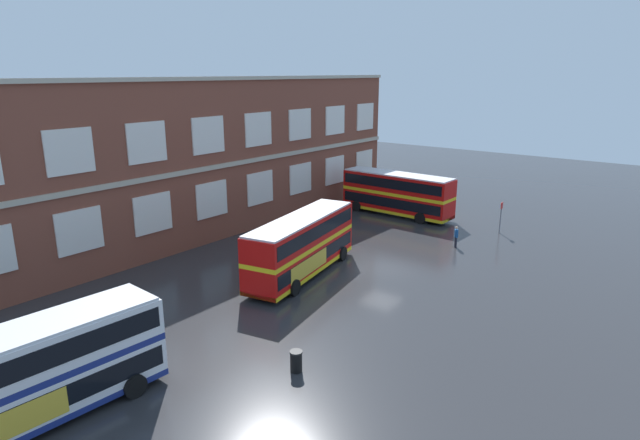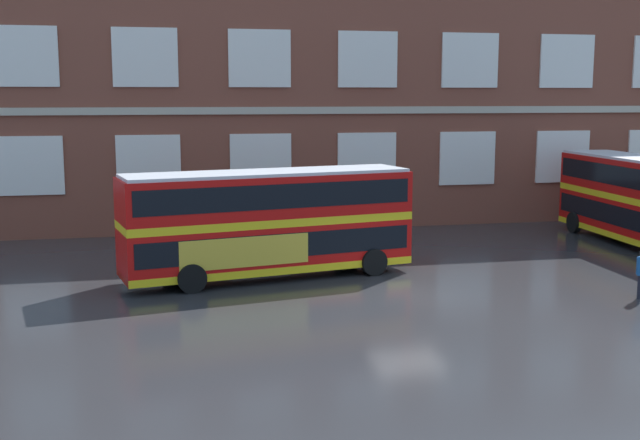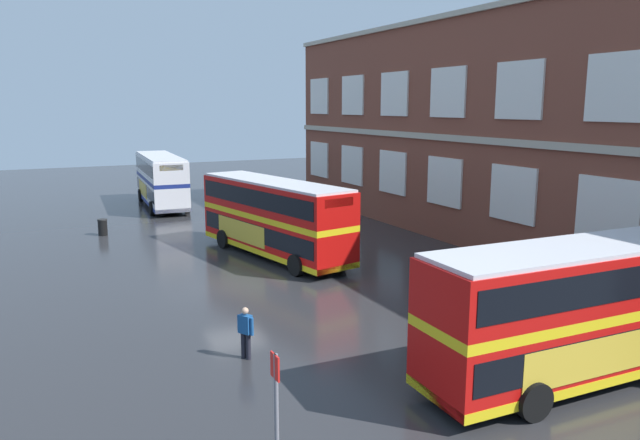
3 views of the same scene
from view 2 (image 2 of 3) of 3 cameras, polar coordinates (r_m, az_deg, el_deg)
ground_plane at (r=30.10m, az=5.12°, el=-4.39°), size 120.00×120.00×0.00m
brick_terminal_building at (r=44.72m, az=-1.44°, el=8.23°), size 44.13×8.19×13.05m
double_decker_middle at (r=30.35m, az=-3.71°, el=-0.12°), size 11.29×4.63×4.07m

